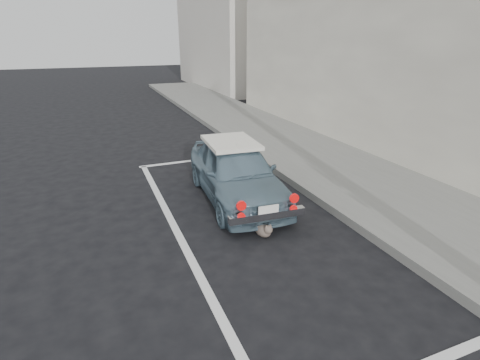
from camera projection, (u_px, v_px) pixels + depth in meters
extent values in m
plane|color=black|center=(333.00, 350.00, 3.79)|extent=(80.00, 80.00, 0.00)
cube|color=slate|center=(418.00, 211.00, 6.62)|extent=(2.80, 40.00, 0.15)
cube|color=black|center=(407.00, 111.00, 8.38)|extent=(0.10, 16.00, 2.40)
cube|color=beige|center=(227.00, 17.00, 21.86)|extent=(3.50, 10.00, 8.00)
cube|color=silver|center=(199.00, 160.00, 9.58)|extent=(3.00, 0.12, 0.01)
cube|color=silver|center=(177.00, 232.00, 6.06)|extent=(0.12, 7.00, 0.01)
imported|color=slate|center=(236.00, 172.00, 7.11)|extent=(1.53, 3.34, 1.11)
cube|color=silver|center=(231.00, 143.00, 7.22)|extent=(1.00, 1.30, 0.07)
cube|color=silver|center=(267.00, 215.00, 5.78)|extent=(1.25, 0.20, 0.12)
cube|color=white|center=(268.00, 211.00, 5.70)|extent=(0.33, 0.04, 0.17)
cylinder|color=red|center=(241.00, 206.00, 5.54)|extent=(0.15, 0.05, 0.15)
cylinder|color=red|center=(294.00, 198.00, 5.79)|extent=(0.15, 0.05, 0.15)
cylinder|color=red|center=(241.00, 217.00, 5.60)|extent=(0.12, 0.05, 0.12)
cylinder|color=red|center=(294.00, 209.00, 5.85)|extent=(0.12, 0.05, 0.12)
ellipsoid|color=#605749|center=(263.00, 229.00, 5.91)|extent=(0.27, 0.38, 0.21)
sphere|color=#605749|center=(268.00, 229.00, 5.76)|extent=(0.14, 0.14, 0.14)
cone|color=#605749|center=(266.00, 226.00, 5.71)|extent=(0.05, 0.05, 0.05)
cone|color=#605749|center=(270.00, 225.00, 5.75)|extent=(0.05, 0.05, 0.05)
cylinder|color=#605749|center=(260.00, 228.00, 6.11)|extent=(0.14, 0.22, 0.03)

